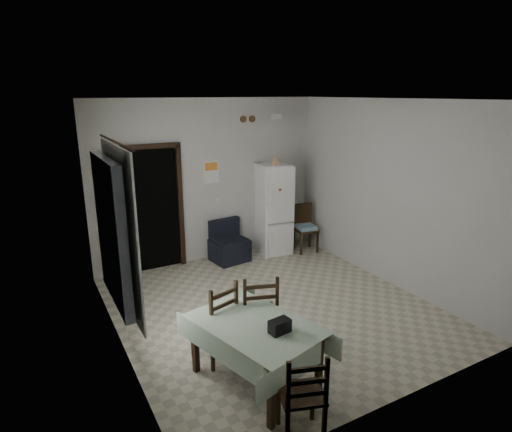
{
  "coord_description": "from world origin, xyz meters",
  "views": [
    {
      "loc": [
        -2.89,
        -4.73,
        2.98
      ],
      "look_at": [
        0.0,
        0.5,
        1.25
      ],
      "focal_mm": 30.0,
      "sensor_mm": 36.0,
      "label": 1
    }
  ],
  "objects": [
    {
      "name": "window_recess",
      "position": [
        -2.15,
        -0.2,
        1.55
      ],
      "size": [
        0.1,
        1.2,
        1.6
      ],
      "primitive_type": "cube",
      "color": "silver",
      "rests_on": "ground"
    },
    {
      "name": "wall_left",
      "position": [
        -2.1,
        0.0,
        1.45
      ],
      "size": [
        0.02,
        4.5,
        2.9
      ],
      "primitive_type": null,
      "color": "beige",
      "rests_on": "ground"
    },
    {
      "name": "corner_chair",
      "position": [
        1.74,
        1.66,
        0.46
      ],
      "size": [
        0.46,
        0.46,
        0.91
      ],
      "primitive_type": null,
      "rotation": [
        0.0,
        0.0,
        -0.18
      ],
      "color": "black",
      "rests_on": "ground"
    },
    {
      "name": "black_bag",
      "position": [
        -0.88,
        -1.57,
        0.77
      ],
      "size": [
        0.23,
        0.15,
        0.14
      ],
      "primitive_type": "cube",
      "rotation": [
        0.0,
        0.0,
        0.12
      ],
      "color": "black",
      "rests_on": "dining_table"
    },
    {
      "name": "tan_cone",
      "position": [
        1.15,
        1.85,
        1.8
      ],
      "size": [
        0.22,
        0.22,
        0.17
      ],
      "primitive_type": "cone",
      "rotation": [
        0.0,
        0.0,
        -0.08
      ],
      "color": "tan",
      "rests_on": "fridge"
    },
    {
      "name": "wall_back",
      "position": [
        0.0,
        2.25,
        1.45
      ],
      "size": [
        4.2,
        0.02,
        2.9
      ],
      "primitive_type": null,
      "color": "beige",
      "rests_on": "ground"
    },
    {
      "name": "wall_right",
      "position": [
        2.1,
        0.0,
        1.45
      ],
      "size": [
        0.02,
        4.5,
        2.9
      ],
      "primitive_type": null,
      "color": "beige",
      "rests_on": "ground"
    },
    {
      "name": "dining_table",
      "position": [
        -1.01,
        -1.3,
        0.35
      ],
      "size": [
        1.2,
        1.53,
        0.7
      ],
      "primitive_type": null,
      "rotation": [
        0.0,
        0.0,
        0.26
      ],
      "color": "#AAC0A4",
      "rests_on": "ground"
    },
    {
      "name": "dining_chair_far_left",
      "position": [
        -1.21,
        -0.7,
        0.49
      ],
      "size": [
        0.52,
        0.52,
        0.98
      ],
      "primitive_type": null,
      "rotation": [
        0.0,
        0.0,
        3.42
      ],
      "color": "black",
      "rests_on": "ground"
    },
    {
      "name": "navy_seat",
      "position": [
        0.24,
        1.93,
        0.37
      ],
      "size": [
        0.69,
        0.67,
        0.74
      ],
      "primitive_type": null,
      "rotation": [
        0.0,
        0.0,
        0.13
      ],
      "color": "black",
      "rests_on": "ground"
    },
    {
      "name": "vent_right",
      "position": [
        0.88,
        2.23,
        2.52
      ],
      "size": [
        0.12,
        0.03,
        0.12
      ],
      "primitive_type": "cylinder",
      "rotation": [
        1.57,
        0.0,
        0.0
      ],
      "color": "brown",
      "rests_on": "ground"
    },
    {
      "name": "curtain",
      "position": [
        -2.04,
        -0.2,
        1.55
      ],
      "size": [
        0.02,
        1.45,
        1.85
      ],
      "primitive_type": "cube",
      "color": "white",
      "rests_on": "ground"
    },
    {
      "name": "calendar",
      "position": [
        0.05,
        2.24,
        1.62
      ],
      "size": [
        0.28,
        0.02,
        0.4
      ],
      "primitive_type": "cube",
      "color": "white",
      "rests_on": "ground"
    },
    {
      "name": "doorway",
      "position": [
        -1.05,
        2.45,
        1.06
      ],
      "size": [
        1.06,
        0.52,
        2.22
      ],
      "color": "black",
      "rests_on": "ground"
    },
    {
      "name": "wall_front",
      "position": [
        0.0,
        -2.25,
        1.45
      ],
      "size": [
        4.2,
        0.02,
        2.9
      ],
      "primitive_type": null,
      "color": "beige",
      "rests_on": "ground"
    },
    {
      "name": "vent_left",
      "position": [
        0.7,
        2.23,
        2.52
      ],
      "size": [
        0.12,
        0.03,
        0.12
      ],
      "primitive_type": "cylinder",
      "rotation": [
        1.57,
        0.0,
        0.0
      ],
      "color": "brown",
      "rests_on": "ground"
    },
    {
      "name": "dining_chair_near_head",
      "position": [
        -1.01,
        -2.15,
        0.45
      ],
      "size": [
        0.49,
        0.49,
        0.9
      ],
      "primitive_type": null,
      "rotation": [
        0.0,
        0.0,
        2.82
      ],
      "color": "black",
      "rests_on": "ground"
    },
    {
      "name": "emergency_light",
      "position": [
        1.35,
        2.21,
        2.55
      ],
      "size": [
        0.25,
        0.07,
        0.09
      ],
      "primitive_type": "cube",
      "color": "white",
      "rests_on": "ground"
    },
    {
      "name": "ceiling",
      "position": [
        0.0,
        0.0,
        2.9
      ],
      "size": [
        4.2,
        4.5,
        0.02
      ],
      "primitive_type": null,
      "color": "white",
      "rests_on": "ground"
    },
    {
      "name": "ground",
      "position": [
        0.0,
        0.0,
        0.0
      ],
      "size": [
        4.5,
        4.5,
        0.0
      ],
      "primitive_type": "plane",
      "color": "beige",
      "rests_on": "ground"
    },
    {
      "name": "light_switch",
      "position": [
        0.15,
        2.24,
        1.1
      ],
      "size": [
        0.08,
        0.02,
        0.12
      ],
      "primitive_type": "cube",
      "color": "beige",
      "rests_on": "ground"
    },
    {
      "name": "fridge",
      "position": [
        1.16,
        1.93,
        0.86
      ],
      "size": [
        0.62,
        0.62,
        1.72
      ],
      "primitive_type": null,
      "rotation": [
        0.0,
        0.0,
        -0.13
      ],
      "color": "white",
      "rests_on": "ground"
    },
    {
      "name": "dining_chair_far_right",
      "position": [
        -0.68,
        -0.78,
        0.5
      ],
      "size": [
        0.55,
        0.55,
        1.0
      ],
      "primitive_type": null,
      "rotation": [
        0.0,
        0.0,
        2.81
      ],
      "color": "black",
      "rests_on": "ground"
    },
    {
      "name": "calendar_image",
      "position": [
        0.05,
        2.23,
        1.72
      ],
      "size": [
        0.24,
        0.01,
        0.14
      ],
      "primitive_type": "cube",
      "color": "orange",
      "rests_on": "ground"
    },
    {
      "name": "curtain_rod",
      "position": [
        -2.03,
        -0.2,
        2.5
      ],
      "size": [
        0.02,
        1.6,
        0.02
      ],
      "primitive_type": "cylinder",
      "rotation": [
        1.57,
        0.0,
        0.0
      ],
      "color": "black",
      "rests_on": "ground"
    }
  ]
}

